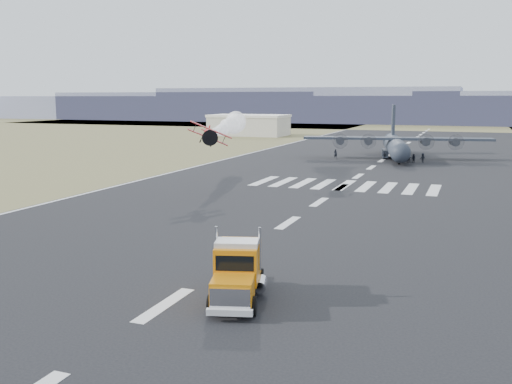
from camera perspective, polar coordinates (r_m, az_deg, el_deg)
The scene contains 20 objects.
ground at distance 34.75m, azimuth -9.14°, elevation -11.09°, with size 500.00×500.00×0.00m, color black.
scrub_far at distance 258.89m, azimuth 17.32°, elevation 6.30°, with size 500.00×80.00×0.00m, color olive.
runway_markings at distance 90.42m, azimuth 10.19°, elevation 1.57°, with size 60.00×260.00×0.01m, color silver, non-canonical shape.
ridge_seg_a at distance 357.43m, azimuth -15.55°, elevation 8.17°, with size 150.00×50.00×13.00m, color slate.
ridge_seg_b at distance 323.23m, azimuth -6.13°, elevation 8.54°, with size 150.00×50.00×15.00m, color slate.
ridge_seg_c at distance 299.41m, azimuth 5.15°, elevation 8.68°, with size 150.00×50.00×17.00m, color slate.
ridge_seg_d at distance 288.60m, azimuth 17.78°, elevation 7.85°, with size 150.00×50.00×13.00m, color slate.
hangar_left at distance 186.35m, azimuth -0.71°, elevation 6.73°, with size 24.50×14.50×6.70m.
semi_truck at distance 34.75m, azimuth -1.89°, elevation -7.82°, with size 4.52×8.35×3.67m.
aerobatic_biplane at distance 71.47m, azimuth -4.81°, elevation 5.79°, with size 5.14×5.14×3.34m.
smoke_trail at distance 93.85m, azimuth -2.35°, elevation 6.79°, with size 8.88×26.74×3.47m.
transport_aircraft at distance 118.74m, azimuth 13.78°, elevation 4.61°, with size 36.66×30.02×10.61m.
crew_a at distance 113.31m, azimuth 14.61°, elevation 3.40°, with size 0.62×0.51×1.69m, color black.
crew_b at distance 111.28m, azimuth 15.48°, elevation 3.26°, with size 0.82×0.51×1.69m, color black.
crew_c at distance 112.31m, azimuth 16.34°, elevation 3.30°, with size 1.14×0.53×1.77m, color black.
crew_d at distance 114.51m, azimuth 12.72°, elevation 3.52°, with size 0.96×0.49×1.63m, color black.
crew_e at distance 111.67m, azimuth 14.43°, elevation 3.32°, with size 0.82×0.50×1.68m, color black.
crew_f at distance 111.77m, azimuth 15.03°, elevation 3.29°, with size 1.52×0.49×1.64m, color black.
crew_g at distance 116.95m, azimuth 7.97°, elevation 3.82°, with size 0.66×0.54×1.80m, color black.
crew_h at distance 114.36m, azimuth 16.36°, elevation 3.35°, with size 0.76×0.47×1.56m, color black.
Camera 1 is at (16.52, -28.08, 12.09)m, focal length 40.00 mm.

